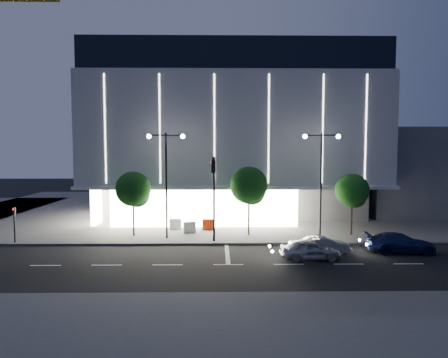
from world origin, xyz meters
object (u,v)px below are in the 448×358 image
object	(u,v)px
ped_signal_far	(14,221)
tree_left	(134,191)
tree_right	(352,192)
car_third	(400,243)
car_lead	(310,249)
barrier_c	(208,224)
street_lamp_west	(166,169)
barrier_b	(176,224)
traffic_mast	(214,183)
car_second	(324,245)
tree_mid	(249,187)
barrier_d	(190,227)
street_lamp_east	(321,169)

from	to	relation	value
ped_signal_far	tree_left	size ratio (longest dim) A/B	0.52
tree_right	car_third	world-z (taller)	tree_right
car_lead	barrier_c	size ratio (longest dim) A/B	3.74
street_lamp_west	barrier_b	world-z (taller)	street_lamp_west
tree_right	traffic_mast	bearing A→B (deg)	-162.98
tree_left	car_second	bearing A→B (deg)	-20.70
tree_right	car_lead	xyz separation A→B (m)	(-5.36, -7.32, -3.18)
tree_mid	barrier_d	size ratio (longest dim) A/B	5.59
tree_mid	car_second	world-z (taller)	tree_mid
barrier_d	car_third	bearing A→B (deg)	-40.81
traffic_mast	street_lamp_east	bearing A→B (deg)	16.48
barrier_d	street_lamp_east	bearing A→B (deg)	-28.80
tree_left	tree_mid	xyz separation A→B (m)	(10.00, 0.00, 0.30)
street_lamp_west	car_second	xyz separation A→B (m)	(12.06, -4.66, -5.34)
street_lamp_west	ped_signal_far	xyz separation A→B (m)	(-12.00, -1.50, -4.07)
traffic_mast	barrier_b	xyz separation A→B (m)	(-3.65, 6.29, -4.38)
car_lead	car_second	xyz separation A→B (m)	(1.40, 1.64, -0.09)
car_second	traffic_mast	bearing A→B (deg)	71.42
street_lamp_west	barrier_b	size ratio (longest dim) A/B	8.18
ped_signal_far	barrier_c	size ratio (longest dim) A/B	2.73
tree_right	barrier_d	world-z (taller)	tree_right
car_third	barrier_d	xyz separation A→B (m)	(-16.00, 6.56, -0.07)
tree_left	car_lead	distance (m)	15.83
car_lead	barrier_d	xyz separation A→B (m)	(-8.90, 8.34, -0.05)
street_lamp_east	car_third	xyz separation A→B (m)	(4.77, -4.52, -5.24)
car_lead	tree_left	bearing A→B (deg)	59.78
barrier_c	barrier_d	distance (m)	2.13
ped_signal_far	tree_mid	world-z (taller)	tree_mid
car_third	barrier_c	size ratio (longest dim) A/B	4.50
street_lamp_east	car_third	size ratio (longest dim) A/B	1.82
street_lamp_east	ped_signal_far	xyz separation A→B (m)	(-25.00, -1.50, -4.07)
ped_signal_far	barrier_b	world-z (taller)	ped_signal_far
street_lamp_east	barrier_b	world-z (taller)	street_lamp_east
street_lamp_west	barrier_c	distance (m)	7.16
traffic_mast	barrier_c	world-z (taller)	traffic_mast
street_lamp_east	barrier_d	bearing A→B (deg)	169.71
car_lead	barrier_c	distance (m)	12.11
ped_signal_far	tree_mid	bearing A→B (deg)	7.55
street_lamp_east	barrier_d	distance (m)	12.59
street_lamp_west	ped_signal_far	bearing A→B (deg)	-172.87
street_lamp_east	tree_right	distance (m)	3.81
traffic_mast	car_lead	xyz separation A→B (m)	(6.67, -3.64, -4.33)
car_lead	tree_mid	bearing A→B (deg)	24.43
ped_signal_far	barrier_c	xyz separation A→B (m)	(15.41, 4.90, -1.24)
tree_left	tree_right	size ratio (longest dim) A/B	1.04
car_lead	barrier_b	world-z (taller)	car_lead
street_lamp_east	tree_mid	world-z (taller)	street_lamp_east
tree_mid	car_lead	size ratio (longest dim) A/B	1.49
tree_mid	barrier_d	distance (m)	6.50
tree_mid	car_second	size ratio (longest dim) A/B	1.65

